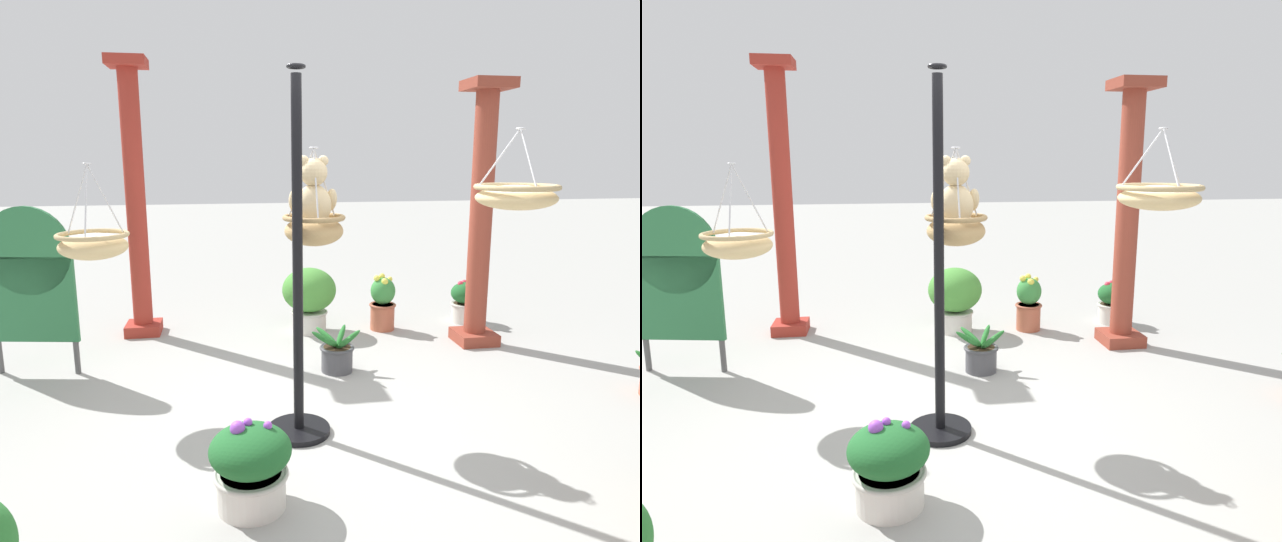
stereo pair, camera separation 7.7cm
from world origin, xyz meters
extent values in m
plane|color=#9E9E99|center=(0.00, 0.00, 0.00)|extent=(40.00, 40.00, 0.00)
cylinder|color=black|center=(-0.21, -0.16, 1.21)|extent=(0.07, 0.07, 2.42)
cylinder|color=black|center=(-0.21, -0.16, 0.02)|extent=(0.44, 0.44, 0.04)
torus|color=black|center=(-0.21, -0.16, 2.46)|extent=(0.12, 0.12, 0.02)
ellipsoid|color=tan|center=(-0.06, 0.09, 1.40)|extent=(0.42, 0.42, 0.21)
torus|color=#97794E|center=(-0.06, 0.09, 1.49)|extent=(0.44, 0.44, 0.04)
ellipsoid|color=silver|center=(-0.06, 0.09, 1.42)|extent=(0.37, 0.37, 0.17)
cylinder|color=#B7B7BC|center=(0.03, 0.14, 1.73)|extent=(0.18, 0.11, 0.48)
cylinder|color=#B7B7BC|center=(-0.14, 0.14, 1.73)|extent=(0.18, 0.11, 0.48)
cylinder|color=#B7B7BC|center=(-0.06, 0.00, 1.73)|extent=(0.01, 0.20, 0.48)
torus|color=#B7B7BC|center=(-0.06, 0.09, 1.97)|extent=(0.06, 0.06, 0.01)
ellipsoid|color=#D1B789|center=(-0.06, 0.10, 1.57)|extent=(0.25, 0.21, 0.30)
sphere|color=#D1B789|center=(-0.06, 0.10, 1.81)|extent=(0.24, 0.24, 0.19)
ellipsoid|color=beige|center=(-0.06, 0.17, 1.79)|extent=(0.10, 0.09, 0.06)
sphere|color=black|center=(-0.06, 0.20, 1.79)|extent=(0.03, 0.03, 0.03)
sphere|color=#D1B789|center=(-0.13, 0.10, 1.88)|extent=(0.07, 0.07, 0.07)
sphere|color=#D1B789|center=(0.01, 0.10, 1.88)|extent=(0.07, 0.07, 0.07)
ellipsoid|color=#D1B789|center=(-0.19, 0.13, 1.61)|extent=(0.08, 0.14, 0.19)
ellipsoid|color=#D1B789|center=(0.07, 0.13, 1.61)|extent=(0.08, 0.14, 0.19)
ellipsoid|color=#D1B789|center=(-0.13, 0.21, 1.47)|extent=(0.09, 0.17, 0.09)
ellipsoid|color=#D1B789|center=(0.01, 0.21, 1.47)|extent=(0.09, 0.17, 0.09)
ellipsoid|color=tan|center=(-1.65, 0.59, 1.25)|extent=(0.50, 0.50, 0.19)
torus|color=tan|center=(-1.65, 0.59, 1.34)|extent=(0.53, 0.53, 0.04)
ellipsoid|color=silver|center=(-1.65, 0.59, 1.27)|extent=(0.44, 0.44, 0.16)
cylinder|color=#B7B7BC|center=(-1.55, 0.64, 1.60)|extent=(0.22, 0.13, 0.53)
cylinder|color=#B7B7BC|center=(-1.75, 0.64, 1.60)|extent=(0.22, 0.13, 0.53)
cylinder|color=#B7B7BC|center=(-1.65, 0.47, 1.60)|extent=(0.01, 0.24, 0.53)
torus|color=#B7B7BC|center=(-1.65, 0.59, 1.86)|extent=(0.06, 0.06, 0.01)
ellipsoid|color=tan|center=(1.22, -0.35, 1.64)|extent=(0.52, 0.52, 0.16)
torus|color=tan|center=(1.22, -0.35, 1.72)|extent=(0.55, 0.55, 0.04)
ellipsoid|color=silver|center=(1.22, -0.35, 1.66)|extent=(0.46, 0.46, 0.13)
cylinder|color=#B7B7BC|center=(1.32, -0.29, 1.90)|extent=(0.22, 0.14, 0.38)
cylinder|color=#B7B7BC|center=(1.12, -0.29, 1.90)|extent=(0.22, 0.14, 0.38)
cylinder|color=#B7B7BC|center=(1.22, -0.47, 1.90)|extent=(0.01, 0.25, 0.38)
torus|color=#B7B7BC|center=(1.22, -0.35, 2.09)|extent=(0.06, 0.06, 0.01)
cylinder|color=#9E2D23|center=(-1.59, 2.37, 1.40)|extent=(0.21, 0.21, 2.80)
cube|color=#9E2D23|center=(-1.59, 2.37, 0.06)|extent=(0.37, 0.37, 0.12)
cube|color=#9E2D23|center=(-1.59, 2.37, 2.85)|extent=(0.39, 0.39, 0.10)
cylinder|color=brown|center=(1.86, 1.47, 1.27)|extent=(0.22, 0.22, 2.54)
cube|color=brown|center=(1.86, 1.47, 0.06)|extent=(0.40, 0.40, 0.12)
cube|color=brown|center=(1.86, 1.47, 2.59)|extent=(0.42, 0.42, 0.10)
cylinder|color=beige|center=(-0.58, -0.95, 0.10)|extent=(0.38, 0.38, 0.21)
torus|color=#BCB7AE|center=(-0.58, -0.95, 0.20)|extent=(0.42, 0.42, 0.03)
cylinder|color=#382819|center=(-0.58, -0.95, 0.19)|extent=(0.34, 0.34, 0.03)
ellipsoid|color=#1E5B28|center=(-0.58, -0.95, 0.34)|extent=(0.46, 0.46, 0.27)
sphere|color=purple|center=(-0.48, -0.94, 0.47)|extent=(0.05, 0.05, 0.05)
sphere|color=purple|center=(-0.59, -0.91, 0.48)|extent=(0.05, 0.05, 0.05)
sphere|color=purple|center=(-0.64, -0.96, 0.48)|extent=(0.08, 0.08, 0.08)
cylinder|color=beige|center=(0.22, 2.14, 0.12)|extent=(0.38, 0.38, 0.23)
torus|color=#BCB7AE|center=(0.22, 2.14, 0.22)|extent=(0.41, 0.41, 0.03)
cylinder|color=#382819|center=(0.22, 2.14, 0.22)|extent=(0.33, 0.33, 0.03)
ellipsoid|color=#478E38|center=(0.22, 2.14, 0.47)|extent=(0.60, 0.60, 0.49)
cylinder|color=#4C4C51|center=(0.29, 0.93, 0.11)|extent=(0.28, 0.28, 0.23)
torus|color=#444449|center=(0.29, 0.93, 0.22)|extent=(0.32, 0.32, 0.03)
cylinder|color=#382819|center=(0.29, 0.93, 0.21)|extent=(0.25, 0.25, 0.03)
ellipsoid|color=#28702D|center=(0.39, 0.92, 0.29)|extent=(0.24, 0.07, 0.21)
ellipsoid|color=#28702D|center=(0.34, 1.03, 0.30)|extent=(0.17, 0.25, 0.18)
ellipsoid|color=#28702D|center=(0.21, 1.02, 0.31)|extent=(0.21, 0.23, 0.16)
ellipsoid|color=#28702D|center=(0.17, 0.94, 0.30)|extent=(0.26, 0.08, 0.19)
ellipsoid|color=#28702D|center=(0.21, 0.83, 0.31)|extent=(0.20, 0.24, 0.17)
ellipsoid|color=#28702D|center=(0.33, 0.83, 0.30)|extent=(0.14, 0.25, 0.20)
cylinder|color=beige|center=(2.07, 2.18, 0.11)|extent=(0.30, 0.30, 0.23)
torus|color=#BCB7AE|center=(2.07, 2.18, 0.22)|extent=(0.33, 0.33, 0.03)
cylinder|color=#382819|center=(2.07, 2.18, 0.21)|extent=(0.26, 0.26, 0.03)
ellipsoid|color=#1E5B28|center=(2.07, 2.18, 0.35)|extent=(0.33, 0.33, 0.25)
sphere|color=#E0384C|center=(2.15, 2.16, 0.46)|extent=(0.06, 0.06, 0.06)
sphere|color=#E0384C|center=(2.08, 2.25, 0.46)|extent=(0.06, 0.06, 0.06)
sphere|color=#E0384C|center=(2.01, 2.19, 0.46)|extent=(0.06, 0.06, 0.06)
sphere|color=#E0384C|center=(2.06, 2.07, 0.47)|extent=(0.09, 0.09, 0.09)
cylinder|color=#AD563D|center=(1.04, 2.07, 0.15)|extent=(0.27, 0.27, 0.29)
torus|color=#9C4E37|center=(1.04, 2.07, 0.28)|extent=(0.30, 0.30, 0.03)
cylinder|color=#382819|center=(1.04, 2.07, 0.28)|extent=(0.24, 0.24, 0.03)
ellipsoid|color=#38843D|center=(1.04, 2.07, 0.44)|extent=(0.28, 0.28, 0.30)
sphere|color=#E5DB4C|center=(1.12, 2.07, 0.58)|extent=(0.06, 0.06, 0.06)
sphere|color=#E5DB4C|center=(1.03, 2.10, 0.60)|extent=(0.07, 0.07, 0.07)
sphere|color=#E5DB4C|center=(0.96, 2.06, 0.59)|extent=(0.07, 0.07, 0.07)
sphere|color=#E5DB4C|center=(1.04, 1.99, 0.57)|extent=(0.08, 0.08, 0.08)
cube|color=#286B3D|center=(-2.36, 1.33, 0.68)|extent=(0.77, 0.18, 0.76)
cylinder|color=#286B3D|center=(-2.36, 1.33, 1.11)|extent=(0.77, 0.18, 0.78)
cylinder|color=#4C4C4C|center=(-2.71, 1.39, 0.15)|extent=(0.05, 0.05, 0.30)
cylinder|color=#4C4C4C|center=(-2.02, 1.26, 0.15)|extent=(0.05, 0.05, 0.30)
camera|label=1|loc=(-0.67, -3.74, 1.90)|focal=31.16mm
camera|label=2|loc=(-0.59, -3.76, 1.90)|focal=31.16mm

